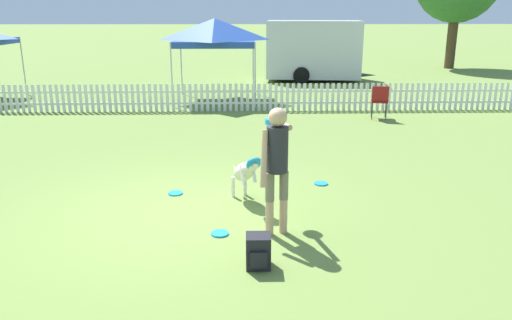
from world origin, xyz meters
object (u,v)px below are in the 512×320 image
frisbee_near_handler (220,233)px  equipment_trailer (313,49)px  backpack_on_grass (258,251)px  frisbee_midfield (321,183)px  canopy_tent_main (215,32)px  leaping_dog (245,171)px  folding_chair_center (380,99)px  frisbee_near_dog (175,193)px  handler_person (277,155)px

frisbee_near_handler → equipment_trailer: size_ratio=0.05×
backpack_on_grass → equipment_trailer: equipment_trailer is taller
frisbee_near_handler → equipment_trailer: 16.02m
frisbee_midfield → canopy_tent_main: canopy_tent_main is taller
leaping_dog → backpack_on_grass: size_ratio=2.63×
folding_chair_center → equipment_trailer: bearing=-72.5°
frisbee_midfield → folding_chair_center: (2.44, 5.41, 0.55)m
frisbee_near_dog → frisbee_midfield: size_ratio=1.00×
frisbee_midfield → equipment_trailer: bearing=82.8°
leaping_dog → canopy_tent_main: size_ratio=0.39×
equipment_trailer → backpack_on_grass: bearing=-93.7°
handler_person → leaping_dog: size_ratio=1.65×
frisbee_near_dog → frisbee_midfield: bearing=9.5°
frisbee_near_handler → backpack_on_grass: size_ratio=0.60×
frisbee_near_dog → equipment_trailer: bearing=73.4°
backpack_on_grass → handler_person: bearing=74.3°
leaping_dog → frisbee_near_dog: size_ratio=4.37×
frisbee_near_dog → backpack_on_grass: 2.79m
handler_person → folding_chair_center: (3.35, 7.34, -0.52)m
backpack_on_grass → folding_chair_center: folding_chair_center is taller
frisbee_near_handler → canopy_tent_main: 10.88m
leaping_dog → backpack_on_grass: leaping_dog is taller
frisbee_near_handler → folding_chair_center: 8.47m
leaping_dog → canopy_tent_main: canopy_tent_main is taller
frisbee_near_handler → frisbee_midfield: same height
frisbee_near_dog → backpack_on_grass: backpack_on_grass is taller
frisbee_midfield → equipment_trailer: 13.79m
folding_chair_center → handler_person: bearing=78.0°
frisbee_near_handler → folding_chair_center: folding_chair_center is taller
leaping_dog → equipment_trailer: bearing=-121.2°
handler_person → backpack_on_grass: bearing=-125.0°
handler_person → frisbee_near_handler: 1.31m
frisbee_near_handler → canopy_tent_main: bearing=93.0°
handler_person → frisbee_near_dog: (-1.54, 1.52, -1.07)m
leaping_dog → canopy_tent_main: bearing=-103.8°
handler_person → frisbee_midfield: bearing=45.4°
folding_chair_center → canopy_tent_main: size_ratio=0.35×
frisbee_near_dog → equipment_trailer: (4.18, 14.03, 1.31)m
handler_person → canopy_tent_main: size_ratio=0.64×
frisbee_near_dog → handler_person: bearing=-44.5°
frisbee_near_dog → equipment_trailer: size_ratio=0.05×
canopy_tent_main → equipment_trailer: 6.41m
folding_chair_center → canopy_tent_main: canopy_tent_main is taller
folding_chair_center → frisbee_near_dog: bearing=62.4°
frisbee_near_handler → backpack_on_grass: backpack_on_grass is taller
handler_person → frisbee_near_handler: (-0.75, -0.05, -1.07)m
frisbee_near_handler → folding_chair_center: bearing=60.9°
handler_person → equipment_trailer: bearing=61.1°
frisbee_midfield → frisbee_near_handler: bearing=-130.0°
handler_person → leaping_dog: bearing=90.5°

